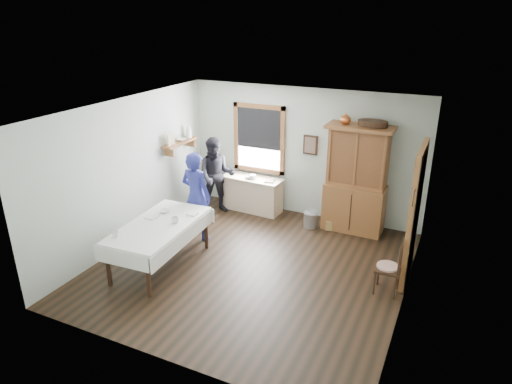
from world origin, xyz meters
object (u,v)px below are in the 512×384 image
Objects in this scene: wicker_basket at (334,224)px; figure_dark at (216,178)px; pail at (311,220)px; dining_table at (160,245)px; woman_blue at (196,199)px; work_counter at (252,194)px; spindle_chair at (388,266)px; china_hutch at (356,180)px.

figure_dark is (-2.56, -0.24, 0.67)m from wicker_basket.
pail reaches higher than wicker_basket.
figure_dark is at bearing -174.68° from wicker_basket.
woman_blue is (0.02, 1.15, 0.41)m from dining_table.
figure_dark is at bearing 96.20° from dining_table.
figure_dark is at bearing -146.32° from work_counter.
work_counter reaches higher than pail.
wicker_basket is at bearing -141.47° from woman_blue.
wicker_basket is at bearing 122.33° from spindle_chair.
wicker_basket is at bearing -19.47° from figure_dark.
spindle_chair is (3.66, 0.82, 0.07)m from dining_table.
china_hutch is 2.32× the size of spindle_chair.
pail is at bearing -137.59° from woman_blue.
dining_table is 1.28× the size of figure_dark.
spindle_chair is 2.29m from wicker_basket.
china_hutch is (2.23, -0.02, 0.68)m from work_counter.
woman_blue reaches higher than wicker_basket.
china_hutch is 3.88m from dining_table.
spindle_chair reaches higher than wicker_basket.
pail is at bearing -165.92° from wicker_basket.
china_hutch reaches higher than dining_table.
china_hutch is 1.23m from pail.
china_hutch is at bearing 46.41° from dining_table.
work_counter is 2.82m from dining_table.
pail is (1.44, -0.26, -0.23)m from work_counter.
spindle_chair reaches higher than pail.
figure_dark reaches higher than pail.
dining_table is 3.51m from wicker_basket.
china_hutch is at bearing 2.96° from work_counter.
woman_blue is (-2.61, -1.62, -0.26)m from china_hutch.
dining_table reaches higher than work_counter.
spindle_chair is at bearing -46.75° from figure_dark.
pail is 2.37m from woman_blue.
work_counter is at bearing 144.46° from spindle_chair.
dining_table is at bearing -131.10° from wicker_basket.
dining_table is 1.22m from woman_blue.
work_counter is 0.68× the size of dining_table.
work_counter is at bearing 5.49° from figure_dark.
pail is at bearing -7.04° from work_counter.
figure_dark is (-0.26, 2.40, 0.37)m from dining_table.
woman_blue is (-2.28, -1.49, 0.70)m from wicker_basket.
wicker_basket is 0.21× the size of woman_blue.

